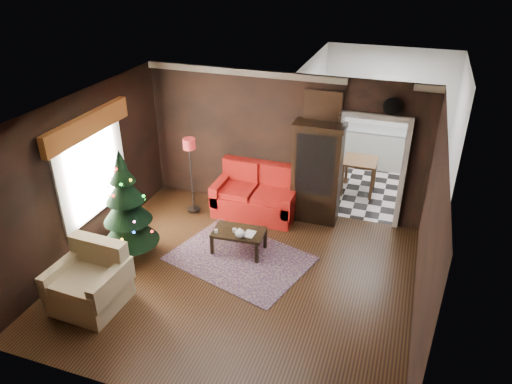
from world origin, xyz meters
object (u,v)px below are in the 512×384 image
(armchair, at_px, (88,280))
(kitchen_table, at_px, (359,176))
(loveseat, at_px, (256,192))
(wall_clock, at_px, (392,106))
(floor_lamp, at_px, (191,176))
(christmas_tree, at_px, (126,204))
(coffee_table, at_px, (239,241))
(curio_cabinet, at_px, (317,175))
(teapot, at_px, (240,233))

(armchair, relative_size, kitchen_table, 1.34)
(loveseat, xyz_separation_m, wall_clock, (2.35, 0.40, 1.88))
(loveseat, xyz_separation_m, kitchen_table, (1.80, 1.65, -0.12))
(floor_lamp, xyz_separation_m, christmas_tree, (-0.35, -1.72, 0.22))
(coffee_table, relative_size, kitchen_table, 1.20)
(curio_cabinet, relative_size, armchair, 1.89)
(coffee_table, bearing_deg, armchair, -128.49)
(curio_cabinet, distance_m, teapot, 2.01)
(loveseat, height_order, christmas_tree, christmas_tree)
(christmas_tree, distance_m, kitchen_table, 5.05)
(curio_cabinet, relative_size, wall_clock, 5.94)
(armchair, bearing_deg, kitchen_table, 59.41)
(christmas_tree, distance_m, coffee_table, 2.03)
(loveseat, bearing_deg, christmas_tree, -126.89)
(teapot, bearing_deg, armchair, -132.72)
(armchair, bearing_deg, curio_cabinet, 56.31)
(floor_lamp, bearing_deg, curio_cabinet, 13.60)
(teapot, relative_size, kitchen_table, 0.25)
(teapot, height_order, wall_clock, wall_clock)
(kitchen_table, bearing_deg, curio_cabinet, -114.44)
(loveseat, distance_m, coffee_table, 1.36)
(wall_clock, distance_m, kitchen_table, 2.43)
(christmas_tree, xyz_separation_m, wall_clock, (3.90, 2.47, 1.33))
(curio_cabinet, xyz_separation_m, coffee_table, (-1.01, -1.54, -0.74))
(floor_lamp, xyz_separation_m, wall_clock, (3.56, 0.75, 1.55))
(wall_clock, bearing_deg, kitchen_table, 113.75)
(christmas_tree, relative_size, teapot, 9.71)
(christmas_tree, bearing_deg, armchair, -86.56)
(floor_lamp, xyz_separation_m, teapot, (1.44, -1.16, -0.32))
(loveseat, bearing_deg, curio_cabinet, 10.83)
(teapot, bearing_deg, wall_clock, 41.96)
(christmas_tree, height_order, wall_clock, wall_clock)
(wall_clock, height_order, kitchen_table, wall_clock)
(armchair, distance_m, teapot, 2.52)
(teapot, bearing_deg, coffee_table, 116.39)
(loveseat, relative_size, kitchen_table, 2.27)
(floor_lamp, bearing_deg, wall_clock, 11.91)
(coffee_table, distance_m, wall_clock, 3.54)
(loveseat, relative_size, wall_clock, 5.31)
(armchair, height_order, kitchen_table, armchair)
(armchair, distance_m, coffee_table, 2.61)
(curio_cabinet, xyz_separation_m, armchair, (-2.63, -3.57, -0.49))
(armchair, relative_size, wall_clock, 3.14)
(coffee_table, bearing_deg, curio_cabinet, 56.76)
(floor_lamp, distance_m, kitchen_table, 3.64)
(coffee_table, xyz_separation_m, kitchen_table, (1.66, 2.97, 0.16))
(loveseat, height_order, armchair, loveseat)
(loveseat, bearing_deg, floor_lamp, -163.83)
(floor_lamp, height_order, armchair, floor_lamp)
(coffee_table, height_order, kitchen_table, kitchen_table)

